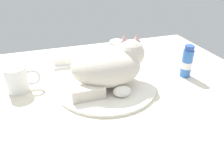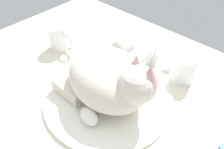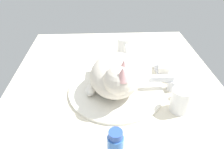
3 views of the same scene
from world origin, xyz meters
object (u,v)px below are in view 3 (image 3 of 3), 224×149
at_px(faucet, 168,84).
at_px(rinse_cup, 181,100).
at_px(soap_bar, 164,67).
at_px(cat, 116,75).
at_px(coffee_mug, 125,47).

distance_m(faucet, rinse_cup, 0.11).
relative_size(faucet, soap_bar, 1.89).
xyz_separation_m(cat, soap_bar, (-0.13, 0.21, -0.05)).
bearing_deg(cat, faucet, 93.68).
height_order(faucet, cat, cat).
bearing_deg(faucet, rinse_cup, 4.18).
height_order(coffee_mug, soap_bar, coffee_mug).
xyz_separation_m(cat, coffee_mug, (-0.29, 0.06, -0.04)).
bearing_deg(coffee_mug, cat, -12.05).
relative_size(coffee_mug, soap_bar, 1.56).
bearing_deg(rinse_cup, cat, -115.50).
xyz_separation_m(faucet, coffee_mug, (-0.28, -0.13, 0.02)).
bearing_deg(soap_bar, rinse_cup, -1.18).
bearing_deg(rinse_cup, coffee_mug, -160.14).
relative_size(cat, rinse_cup, 3.29).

